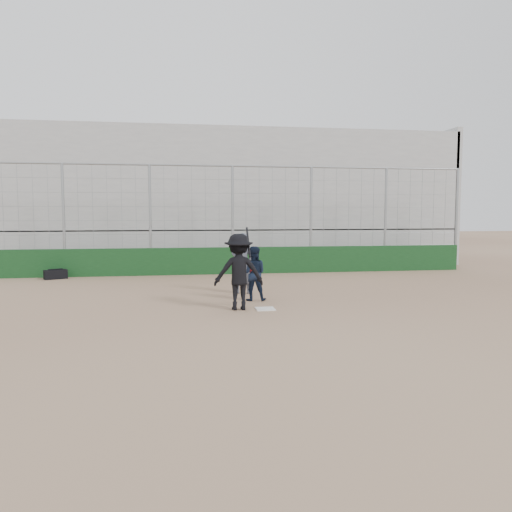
{
  "coord_description": "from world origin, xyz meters",
  "views": [
    {
      "loc": [
        -2.03,
        -11.48,
        2.29
      ],
      "look_at": [
        0.0,
        1.4,
        1.15
      ],
      "focal_mm": 35.0,
      "sensor_mm": 36.0,
      "label": 1
    }
  ],
  "objects": [
    {
      "name": "bleachers",
      "position": [
        0.0,
        11.95,
        2.92
      ],
      "size": [
        20.25,
        6.7,
        6.98
      ],
      "color": "#A0A0A0",
      "rests_on": "ground"
    },
    {
      "name": "backstop",
      "position": [
        0.0,
        7.0,
        0.96
      ],
      "size": [
        18.1,
        0.25,
        4.04
      ],
      "color": "#113616",
      "rests_on": "ground"
    },
    {
      "name": "equipment_bag",
      "position": [
        -6.21,
        6.45,
        0.16
      ],
      "size": [
        0.81,
        0.6,
        0.36
      ],
      "color": "black",
      "rests_on": "ground"
    },
    {
      "name": "batter_at_plate",
      "position": [
        -0.62,
        0.09,
        0.9
      ],
      "size": [
        1.17,
        0.78,
        1.94
      ],
      "color": "black",
      "rests_on": "ground"
    },
    {
      "name": "ground",
      "position": [
        0.0,
        0.0,
        0.0
      ],
      "size": [
        90.0,
        90.0,
        0.0
      ],
      "primitive_type": "plane",
      "color": "brown",
      "rests_on": "ground"
    },
    {
      "name": "home_plate",
      "position": [
        0.0,
        0.0,
        0.01
      ],
      "size": [
        0.44,
        0.44,
        0.02
      ],
      "primitive_type": "cube",
      "color": "white",
      "rests_on": "ground"
    },
    {
      "name": "catcher_crouched",
      "position": [
        -0.11,
        1.2,
        0.49
      ],
      "size": [
        0.77,
        0.65,
        0.98
      ],
      "color": "black",
      "rests_on": "ground"
    },
    {
      "name": "umpire",
      "position": [
        -0.23,
        2.4,
        0.78
      ],
      "size": [
        0.71,
        0.54,
        1.55
      ],
      "primitive_type": "imported",
      "rotation": [
        0.0,
        0.0,
        2.91
      ],
      "color": "#464B59",
      "rests_on": "ground"
    }
  ]
}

